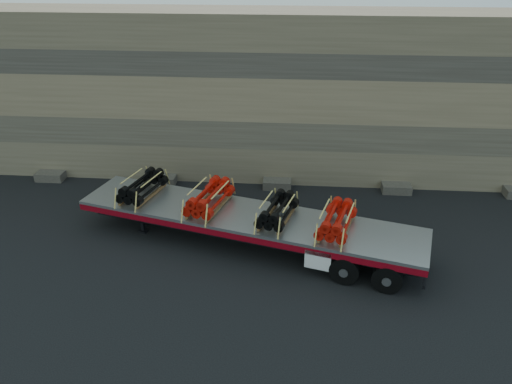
# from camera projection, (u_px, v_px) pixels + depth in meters

# --- Properties ---
(ground) EXTENTS (120.00, 120.00, 0.00)m
(ground) POSITION_uv_depth(u_px,v_px,m) (214.00, 245.00, 17.30)
(ground) COLOR black
(ground) RESTS_ON ground
(rock_wall) EXTENTS (44.00, 3.00, 7.00)m
(rock_wall) POSITION_uv_depth(u_px,v_px,m) (234.00, 95.00, 21.51)
(rock_wall) COLOR #7A6B54
(rock_wall) RESTS_ON ground
(trailer) EXTENTS (12.08, 5.35, 1.19)m
(trailer) POSITION_uv_depth(u_px,v_px,m) (247.00, 230.00, 17.09)
(trailer) COLOR #AEB0B5
(trailer) RESTS_ON ground
(bundle_front) EXTENTS (1.49, 2.19, 0.71)m
(bundle_front) POSITION_uv_depth(u_px,v_px,m) (142.00, 187.00, 17.89)
(bundle_front) COLOR black
(bundle_front) RESTS_ON trailer
(bundle_midfront) EXTENTS (1.57, 2.31, 0.75)m
(bundle_midfront) POSITION_uv_depth(u_px,v_px,m) (209.00, 198.00, 17.08)
(bundle_midfront) COLOR red
(bundle_midfront) RESTS_ON trailer
(bundle_midrear) EXTENTS (1.42, 2.09, 0.67)m
(bundle_midrear) POSITION_uv_depth(u_px,v_px,m) (277.00, 211.00, 16.35)
(bundle_midrear) COLOR black
(bundle_midrear) RESTS_ON trailer
(bundle_rear) EXTENTS (1.47, 2.16, 0.70)m
(bundle_rear) POSITION_uv_depth(u_px,v_px,m) (336.00, 221.00, 15.74)
(bundle_rear) COLOR red
(bundle_rear) RESTS_ON trailer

